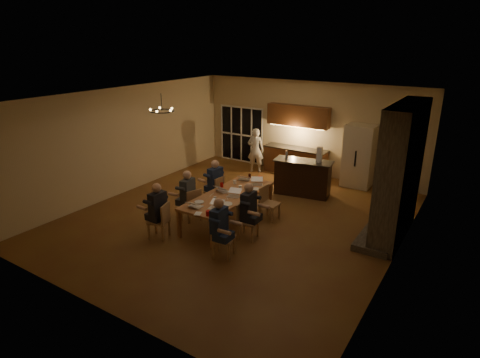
% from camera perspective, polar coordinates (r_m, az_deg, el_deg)
% --- Properties ---
extents(floor, '(9.00, 9.00, 0.00)m').
position_cam_1_polar(floor, '(10.74, -0.36, -5.54)').
color(floor, brown).
rests_on(floor, ground).
extents(back_wall, '(8.00, 0.04, 3.20)m').
position_cam_1_polar(back_wall, '(14.06, 9.76, 7.10)').
color(back_wall, '#CAB08F').
rests_on(back_wall, ground).
extents(left_wall, '(0.04, 9.00, 3.20)m').
position_cam_1_polar(left_wall, '(12.74, -15.82, 5.36)').
color(left_wall, '#CAB08F').
rests_on(left_wall, ground).
extents(right_wall, '(0.04, 9.00, 3.20)m').
position_cam_1_polar(right_wall, '(8.78, 22.24, -1.62)').
color(right_wall, '#CAB08F').
rests_on(right_wall, ground).
extents(ceiling, '(8.00, 9.00, 0.04)m').
position_cam_1_polar(ceiling, '(9.83, -0.40, 11.74)').
color(ceiling, white).
rests_on(ceiling, back_wall).
extents(french_doors, '(1.86, 0.08, 2.10)m').
position_cam_1_polar(french_doors, '(15.36, 0.23, 6.31)').
color(french_doors, black).
rests_on(french_doors, ground).
extents(fireplace, '(0.58, 2.50, 3.20)m').
position_cam_1_polar(fireplace, '(9.95, 21.81, 0.84)').
color(fireplace, '#635B4D').
rests_on(fireplace, ground).
extents(kitchenette, '(2.24, 0.68, 2.40)m').
position_cam_1_polar(kitchenette, '(13.98, 8.01, 5.44)').
color(kitchenette, brown).
rests_on(kitchenette, ground).
extents(refrigerator, '(0.90, 0.68, 2.00)m').
position_cam_1_polar(refrigerator, '(13.26, 16.53, 3.15)').
color(refrigerator, beige).
rests_on(refrigerator, ground).
extents(dining_table, '(1.10, 2.89, 0.75)m').
position_cam_1_polar(dining_table, '(10.43, -1.64, -4.10)').
color(dining_table, '#BB764A').
rests_on(dining_table, ground).
extents(bar_island, '(1.81, 0.95, 1.08)m').
position_cam_1_polar(bar_island, '(12.28, 8.89, 0.19)').
color(bar_island, black).
rests_on(bar_island, ground).
extents(chair_left_near, '(0.55, 0.55, 0.89)m').
position_cam_1_polar(chair_left_near, '(9.74, -11.52, -5.82)').
color(chair_left_near, '#A87F54').
rests_on(chair_left_near, ground).
extents(chair_left_mid, '(0.56, 0.56, 0.89)m').
position_cam_1_polar(chair_left_mid, '(10.53, -7.04, -3.58)').
color(chair_left_mid, '#A87F54').
rests_on(chair_left_mid, ground).
extents(chair_left_far, '(0.44, 0.44, 0.89)m').
position_cam_1_polar(chair_left_far, '(11.37, -3.70, -1.70)').
color(chair_left_far, '#A87F54').
rests_on(chair_left_far, ground).
extents(chair_right_near, '(0.54, 0.54, 0.89)m').
position_cam_1_polar(chair_right_near, '(8.77, -2.36, -8.38)').
color(chair_right_near, '#A87F54').
rests_on(chair_right_near, ground).
extents(chair_right_mid, '(0.50, 0.50, 0.89)m').
position_cam_1_polar(chair_right_mid, '(9.52, 1.15, -6.01)').
color(chair_right_mid, '#A87F54').
rests_on(chair_right_mid, ground).
extents(chair_right_far, '(0.46, 0.46, 0.89)m').
position_cam_1_polar(chair_right_far, '(10.53, 4.30, -3.49)').
color(chair_right_far, '#A87F54').
rests_on(chair_right_far, ground).
extents(person_left_near, '(0.63, 0.63, 1.38)m').
position_cam_1_polar(person_left_near, '(9.66, -11.56, -4.46)').
color(person_left_near, '#202129').
rests_on(person_left_near, ground).
extents(person_right_near, '(0.63, 0.63, 1.38)m').
position_cam_1_polar(person_right_near, '(8.65, -2.98, -7.01)').
color(person_right_near, '#1E284C').
rests_on(person_right_near, ground).
extents(person_left_mid, '(0.67, 0.67, 1.38)m').
position_cam_1_polar(person_left_mid, '(10.40, -7.41, -2.43)').
color(person_left_mid, '#32383C').
rests_on(person_left_mid, ground).
extents(person_right_mid, '(0.61, 0.61, 1.38)m').
position_cam_1_polar(person_right_mid, '(9.47, 1.22, -4.53)').
color(person_right_mid, '#202129').
rests_on(person_right_mid, ground).
extents(person_left_far, '(0.69, 0.69, 1.38)m').
position_cam_1_polar(person_left_far, '(11.21, -3.52, -0.67)').
color(person_left_far, '#1E284C').
rests_on(person_left_far, ground).
extents(standing_person, '(0.67, 0.55, 1.58)m').
position_cam_1_polar(standing_person, '(14.20, 2.23, 4.12)').
color(standing_person, silver).
rests_on(standing_person, ground).
extents(chandelier, '(0.62, 0.62, 0.03)m').
position_cam_1_polar(chandelier, '(10.70, -11.03, 9.47)').
color(chandelier, black).
rests_on(chandelier, ceiling).
extents(laptop_a, '(0.32, 0.29, 0.23)m').
position_cam_1_polar(laptop_a, '(9.55, -6.34, -3.31)').
color(laptop_a, silver).
rests_on(laptop_a, dining_table).
extents(laptop_b, '(0.37, 0.33, 0.23)m').
position_cam_1_polar(laptop_b, '(9.41, -3.52, -3.58)').
color(laptop_b, silver).
rests_on(laptop_b, dining_table).
extents(laptop_c, '(0.39, 0.37, 0.23)m').
position_cam_1_polar(laptop_c, '(10.45, -2.44, -1.17)').
color(laptop_c, silver).
rests_on(laptop_c, dining_table).
extents(laptop_d, '(0.37, 0.34, 0.23)m').
position_cam_1_polar(laptop_d, '(10.09, -0.91, -1.91)').
color(laptop_d, silver).
rests_on(laptop_d, dining_table).
extents(laptop_e, '(0.38, 0.36, 0.23)m').
position_cam_1_polar(laptop_e, '(11.30, 0.67, 0.45)').
color(laptop_e, silver).
rests_on(laptop_e, dining_table).
extents(laptop_f, '(0.42, 0.40, 0.23)m').
position_cam_1_polar(laptop_f, '(10.92, 2.42, -0.24)').
color(laptop_f, silver).
rests_on(laptop_f, dining_table).
extents(mug_front, '(0.07, 0.07, 0.10)m').
position_cam_1_polar(mug_front, '(9.89, -3.59, -2.80)').
color(mug_front, white).
rests_on(mug_front, dining_table).
extents(mug_mid, '(0.09, 0.09, 0.10)m').
position_cam_1_polar(mug_mid, '(10.61, 0.00, -1.19)').
color(mug_mid, white).
rests_on(mug_mid, dining_table).
extents(mug_back, '(0.09, 0.09, 0.10)m').
position_cam_1_polar(mug_back, '(11.00, -0.73, -0.42)').
color(mug_back, white).
rests_on(mug_back, dining_table).
extents(redcup_near, '(0.10, 0.10, 0.12)m').
position_cam_1_polar(redcup_near, '(9.07, -4.59, -4.89)').
color(redcup_near, '#BD0D0C').
rests_on(redcup_near, dining_table).
extents(redcup_mid, '(0.09, 0.09, 0.12)m').
position_cam_1_polar(redcup_mid, '(10.77, -2.62, -0.83)').
color(redcup_mid, '#BD0D0C').
rests_on(redcup_mid, dining_table).
extents(redcup_far, '(0.09, 0.09, 0.12)m').
position_cam_1_polar(redcup_far, '(11.28, 2.81, 0.11)').
color(redcup_far, '#BD0D0C').
rests_on(redcup_far, dining_table).
extents(can_silver, '(0.06, 0.06, 0.12)m').
position_cam_1_polar(can_silver, '(9.74, -3.49, -3.09)').
color(can_silver, '#B2B2B7').
rests_on(can_silver, dining_table).
extents(can_cola, '(0.07, 0.07, 0.12)m').
position_cam_1_polar(can_cola, '(11.46, 1.38, 0.45)').
color(can_cola, '#3F0F0C').
rests_on(can_cola, dining_table).
extents(plate_near, '(0.28, 0.28, 0.02)m').
position_cam_1_polar(plate_near, '(9.67, -1.91, -3.56)').
color(plate_near, white).
rests_on(plate_near, dining_table).
extents(plate_left, '(0.23, 0.23, 0.02)m').
position_cam_1_polar(plate_left, '(9.84, -5.82, -3.26)').
color(plate_left, white).
rests_on(plate_left, dining_table).
extents(plate_far, '(0.23, 0.23, 0.02)m').
position_cam_1_polar(plate_far, '(10.62, 2.25, -1.43)').
color(plate_far, white).
rests_on(plate_far, dining_table).
extents(notepad, '(0.21, 0.24, 0.01)m').
position_cam_1_polar(notepad, '(9.21, -6.00, -4.92)').
color(notepad, white).
rests_on(notepad, dining_table).
extents(bar_bottle, '(0.07, 0.07, 0.24)m').
position_cam_1_polar(bar_bottle, '(12.21, 6.64, 3.45)').
color(bar_bottle, '#99999E').
rests_on(bar_bottle, bar_island).
extents(bar_blender, '(0.15, 0.15, 0.45)m').
position_cam_1_polar(bar_blender, '(11.98, 11.23, 3.41)').
color(bar_blender, silver).
rests_on(bar_blender, bar_island).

